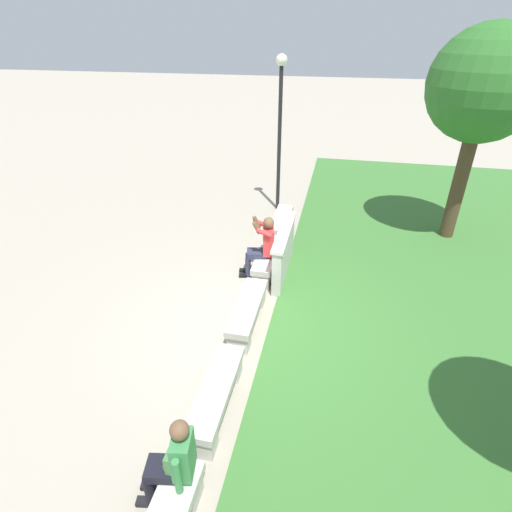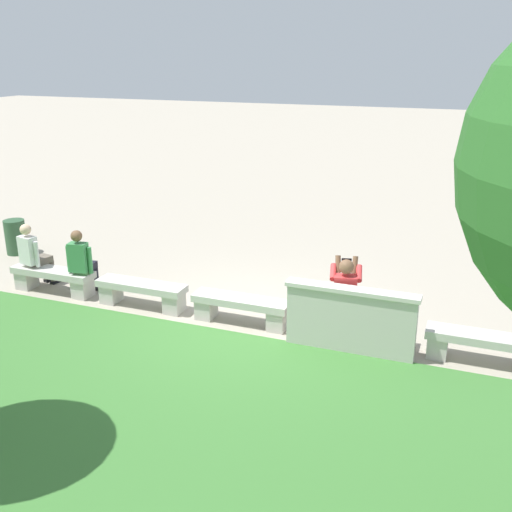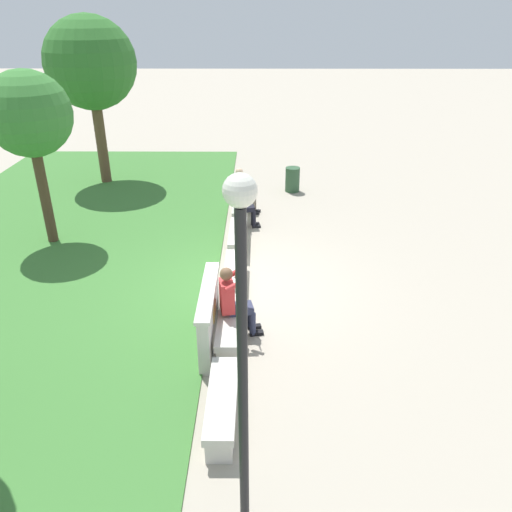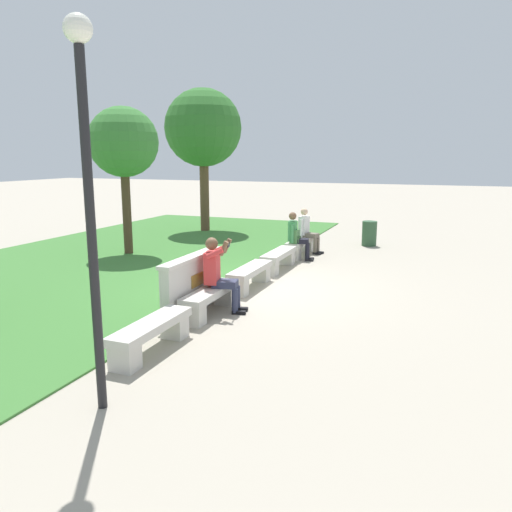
# 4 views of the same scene
# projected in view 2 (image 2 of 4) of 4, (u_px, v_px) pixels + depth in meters

# --- Properties ---
(ground_plane) EXTENTS (80.00, 80.00, 0.00)m
(ground_plane) POSITION_uv_depth(u_px,v_px,m) (241.00, 323.00, 9.74)
(ground_plane) COLOR #A89E8C
(grass_strip) EXTENTS (21.00, 8.00, 0.03)m
(grass_strip) POSITION_uv_depth(u_px,v_px,m) (72.00, 502.00, 5.86)
(grass_strip) COLOR #3D7533
(grass_strip) RESTS_ON ground
(bench_main) EXTENTS (1.61, 0.40, 0.45)m
(bench_main) POSITION_uv_depth(u_px,v_px,m) (484.00, 345.00, 8.39)
(bench_main) COLOR beige
(bench_main) RESTS_ON ground
(bench_near) EXTENTS (1.61, 0.40, 0.45)m
(bench_near) POSITION_uv_depth(u_px,v_px,m) (354.00, 325.00, 9.02)
(bench_near) COLOR beige
(bench_near) RESTS_ON ground
(bench_mid) EXTENTS (1.61, 0.40, 0.45)m
(bench_mid) POSITION_uv_depth(u_px,v_px,m) (241.00, 307.00, 9.64)
(bench_mid) COLOR beige
(bench_mid) RESTS_ON ground
(bench_far) EXTENTS (1.61, 0.40, 0.45)m
(bench_far) POSITION_uv_depth(u_px,v_px,m) (142.00, 291.00, 10.27)
(bench_far) COLOR beige
(bench_far) RESTS_ON ground
(bench_end) EXTENTS (1.61, 0.40, 0.45)m
(bench_end) POSITION_uv_depth(u_px,v_px,m) (53.00, 277.00, 10.89)
(bench_end) COLOR beige
(bench_end) RESTS_ON ground
(backrest_wall_with_plaque) EXTENTS (1.93, 0.24, 1.01)m
(backrest_wall_with_plaque) POSITION_uv_depth(u_px,v_px,m) (350.00, 320.00, 8.65)
(backrest_wall_with_plaque) COLOR beige
(backrest_wall_with_plaque) RESTS_ON ground
(person_photographer) EXTENTS (0.52, 0.77, 1.32)m
(person_photographer) POSITION_uv_depth(u_px,v_px,m) (345.00, 294.00, 9.00)
(person_photographer) COLOR black
(person_photographer) RESTS_ON ground
(person_distant) EXTENTS (0.47, 0.71, 1.26)m
(person_distant) POSITION_uv_depth(u_px,v_px,m) (82.00, 261.00, 10.62)
(person_distant) COLOR black
(person_distant) RESTS_ON ground
(person_companion) EXTENTS (0.48, 0.72, 1.26)m
(person_companion) POSITION_uv_depth(u_px,v_px,m) (34.00, 254.00, 10.97)
(person_companion) COLOR black
(person_companion) RESTS_ON ground
(backpack) EXTENTS (0.28, 0.24, 0.43)m
(backpack) POSITION_uv_depth(u_px,v_px,m) (82.00, 264.00, 10.60)
(backpack) COLOR #4C7F47
(backpack) RESTS_ON bench_end
(trash_bin) EXTENTS (0.44, 0.44, 0.75)m
(trash_bin) POSITION_uv_depth(u_px,v_px,m) (16.00, 237.00, 12.96)
(trash_bin) COLOR #2D5133
(trash_bin) RESTS_ON ground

